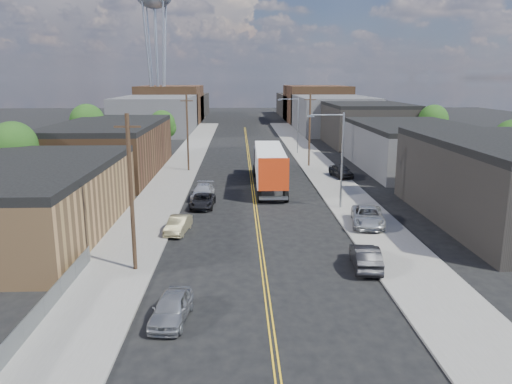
{
  "coord_description": "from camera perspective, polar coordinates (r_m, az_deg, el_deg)",
  "views": [
    {
      "loc": [
        -1.53,
        -20.22,
        12.04
      ],
      "look_at": [
        -0.09,
        21.46,
        2.5
      ],
      "focal_mm": 35.0,
      "sensor_mm": 36.0,
      "label": 1
    }
  ],
  "objects": [
    {
      "name": "skyline_left_b",
      "position": [
        141.61,
        -9.62,
        9.86
      ],
      "size": [
        16.0,
        26.0,
        10.0
      ],
      "primitive_type": "cube",
      "color": "#4B311E",
      "rests_on": "ground"
    },
    {
      "name": "tree_left_far",
      "position": [
        83.49,
        -10.62,
        7.53
      ],
      "size": [
        4.35,
        4.2,
        6.97
      ],
      "color": "black",
      "rests_on": "ground"
    },
    {
      "name": "tree_right_far",
      "position": [
        86.49,
        19.62,
        7.59
      ],
      "size": [
        4.85,
        4.76,
        7.91
      ],
      "color": "black",
      "rests_on": "ground"
    },
    {
      "name": "car_right_oncoming",
      "position": [
        33.22,
        12.41,
        -7.27
      ],
      "size": [
        2.09,
        4.8,
        1.53
      ],
      "primitive_type": "imported",
      "rotation": [
        0.0,
        0.0,
        3.04
      ],
      "color": "black",
      "rests_on": "ground"
    },
    {
      "name": "car_left_c",
      "position": [
        47.7,
        -6.1,
        -1.02
      ],
      "size": [
        2.37,
        4.72,
        1.28
      ],
      "primitive_type": "imported",
      "rotation": [
        0.0,
        0.0,
        -0.05
      ],
      "color": "black",
      "rests_on": "ground"
    },
    {
      "name": "sidewalk_left",
      "position": [
        66.79,
        -8.81,
        2.41
      ],
      "size": [
        5.0,
        140.0,
        0.15
      ],
      "primitive_type": "cube",
      "color": "slate",
      "rests_on": "ground"
    },
    {
      "name": "warehouse_tan",
      "position": [
        42.63,
        -24.66,
        -0.83
      ],
      "size": [
        12.0,
        22.0,
        5.6
      ],
      "color": "olive",
      "rests_on": "ground"
    },
    {
      "name": "car_left_a",
      "position": [
        26.2,
        -9.64,
        -12.91
      ],
      "size": [
        2.15,
        4.39,
        1.44
      ],
      "primitive_type": "imported",
      "rotation": [
        0.0,
        0.0,
        -0.11
      ],
      "color": "#96979A",
      "rests_on": "ground"
    },
    {
      "name": "utility_pole_left_far",
      "position": [
        65.92,
        -7.84,
        6.76
      ],
      "size": [
        1.6,
        0.26,
        10.0
      ],
      "color": "black",
      "rests_on": "ground"
    },
    {
      "name": "car_ahead_truck",
      "position": [
        66.88,
        2.52,
        3.15
      ],
      "size": [
        2.79,
        5.52,
        1.5
      ],
      "primitive_type": "imported",
      "rotation": [
        0.0,
        0.0,
        -0.06
      ],
      "color": "black",
      "rests_on": "ground"
    },
    {
      "name": "streetlight_near",
      "position": [
        46.62,
        9.36,
        4.43
      ],
      "size": [
        3.39,
        0.25,
        9.0
      ],
      "color": "gray",
      "rests_on": "ground"
    },
    {
      "name": "chainlink_fence",
      "position": [
        28.14,
        -23.08,
        -12.08
      ],
      "size": [
        0.05,
        16.0,
        1.22
      ],
      "color": "slate",
      "rests_on": "ground"
    },
    {
      "name": "utility_pole_left_near",
      "position": [
        31.71,
        -14.08,
        -0.08
      ],
      "size": [
        1.6,
        0.26,
        10.0
      ],
      "color": "black",
      "rests_on": "ground"
    },
    {
      "name": "water_tower",
      "position": [
        133.13,
        -11.57,
        20.67
      ],
      "size": [
        9.0,
        9.0,
        36.9
      ],
      "color": "gray",
      "rests_on": "ground"
    },
    {
      "name": "semi_truck",
      "position": [
        56.62,
        1.43,
        3.28
      ],
      "size": [
        3.21,
        17.44,
        4.57
      ],
      "rotation": [
        0.0,
        0.0,
        -0.02
      ],
      "color": "silver",
      "rests_on": "ground"
    },
    {
      "name": "car_left_d",
      "position": [
        51.1,
        -6.09,
        0.02
      ],
      "size": [
        2.32,
        5.13,
        1.46
      ],
      "primitive_type": "imported",
      "rotation": [
        0.0,
        0.0,
        -0.06
      ],
      "color": "silver",
      "rests_on": "ground"
    },
    {
      "name": "industrial_right_b",
      "position": [
        70.85,
        17.5,
        5.0
      ],
      "size": [
        14.0,
        24.0,
        6.1
      ],
      "color": "#373639",
      "rests_on": "ground"
    },
    {
      "name": "skyline_right_b",
      "position": [
        142.04,
        6.84,
        9.95
      ],
      "size": [
        16.0,
        26.0,
        10.0
      ],
      "primitive_type": "cube",
      "color": "#4B311E",
      "rests_on": "ground"
    },
    {
      "name": "tree_left_mid",
      "position": [
        78.76,
        -18.67,
        7.44
      ],
      "size": [
        5.1,
        5.04,
        8.37
      ],
      "color": "black",
      "rests_on": "ground"
    },
    {
      "name": "skyline_right_a",
      "position": [
        117.49,
        8.68,
        8.82
      ],
      "size": [
        16.0,
        30.0,
        8.0
      ],
      "primitive_type": "cube",
      "color": "#373639",
      "rests_on": "ground"
    },
    {
      "name": "utility_pole_right",
      "position": [
        69.26,
        6.15,
        7.09
      ],
      "size": [
        1.6,
        0.26,
        10.0
      ],
      "color": "black",
      "rests_on": "ground"
    },
    {
      "name": "skyline_left_a",
      "position": [
        116.97,
        -11.2,
        8.7
      ],
      "size": [
        16.0,
        30.0,
        8.0
      ],
      "primitive_type": "cube",
      "color": "#373639",
      "rests_on": "ground"
    },
    {
      "name": "sidewalk_right",
      "position": [
        67.22,
        7.5,
        2.52
      ],
      "size": [
        5.0,
        140.0,
        0.15
      ],
      "primitive_type": "cube",
      "color": "slate",
      "rests_on": "ground"
    },
    {
      "name": "industrial_right_c",
      "position": [
        95.53,
        12.39,
        7.64
      ],
      "size": [
        14.0,
        22.0,
        7.6
      ],
      "color": "black",
      "rests_on": "ground"
    },
    {
      "name": "tree_left_near",
      "position": [
        55.42,
        -25.9,
        4.48
      ],
      "size": [
        4.85,
        4.76,
        7.91
      ],
      "color": "black",
      "rests_on": "ground"
    },
    {
      "name": "skyline_right_c",
      "position": [
        161.89,
        5.74,
        9.8
      ],
      "size": [
        16.0,
        40.0,
        7.0
      ],
      "primitive_type": "cube",
      "color": "black",
      "rests_on": "ground"
    },
    {
      "name": "ground",
      "position": [
        81.14,
        -0.89,
        4.35
      ],
      "size": [
        260.0,
        260.0,
        0.0
      ],
      "primitive_type": "plane",
      "color": "black",
      "rests_on": "ground"
    },
    {
      "name": "car_right_lot_c",
      "position": [
        62.15,
        9.69,
        2.4
      ],
      "size": [
        2.71,
        4.86,
        1.56
      ],
      "primitive_type": "imported",
      "rotation": [
        0.0,
        0.0,
        0.2
      ],
      "color": "black",
      "rests_on": "sidewalk_right"
    },
    {
      "name": "car_right_lot_a",
      "position": [
        42.19,
        12.65,
        -2.73
      ],
      "size": [
        3.47,
        5.85,
        1.53
      ],
      "primitive_type": "imported",
      "rotation": [
        0.0,
        0.0,
        -0.18
      ],
      "color": "#A6A9AB",
      "rests_on": "sidewalk_right"
    },
    {
      "name": "car_left_b",
      "position": [
        40.17,
        -8.88,
        -3.72
      ],
      "size": [
        1.95,
        4.2,
        1.33
      ],
      "primitive_type": "imported",
      "rotation": [
        0.0,
        0.0,
        -0.14
      ],
      "color": "#7C7451",
      "rests_on": "ground"
    },
    {
      "name": "warehouse_brown",
      "position": [
        66.87,
        -16.29,
        4.86
      ],
      "size": [
        12.0,
        26.0,
        6.6
      ],
      "color": "#4B311E",
      "rests_on": "ground"
    },
    {
      "name": "streetlight_far",
      "position": [
        81.02,
        4.53,
        8.09
      ],
      "size": [
        3.39,
        0.25,
        9.0
      ],
      "color": "gray",
      "rests_on": "ground"
    },
    {
      "name": "centerline",
      "position": [
        66.34,
        -0.63,
        2.43
      ],
      "size": [
        0.32,
        120.0,
        0.01
      ],
      "primitive_type": "cube",
      "color": "gold",
      "rests_on": "ground"
    },
    {
      "name": "skyline_left_c",
      "position": [
        161.51,
        -8.68,
        9.71
      ],
      "size": [
        16.0,
        40.0,
        7.0
      ],
      "primitive_type": "cube",
      "color": "black",
      "rests_on": "ground"
    }
  ]
}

